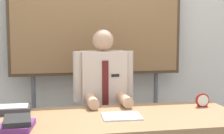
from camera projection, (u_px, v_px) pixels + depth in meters
name	position (u px, v px, depth m)	size (l,w,h in m)	color
back_wall	(94.00, 34.00, 3.64)	(6.40, 0.08, 2.70)	silver
desk	(117.00, 128.00, 2.53)	(1.89, 0.79, 0.75)	#9E754C
person	(104.00, 111.00, 3.13)	(0.55, 0.56, 1.40)	#2D2D33
bulletin_board	(97.00, 15.00, 3.42)	(1.75, 0.09, 2.18)	#4C3823
book_stack	(17.00, 124.00, 2.22)	(0.24, 0.28, 0.07)	#72337F
open_notebook	(121.00, 116.00, 2.51)	(0.28, 0.23, 0.01)	white
desk_clock	(202.00, 101.00, 2.83)	(0.11, 0.04, 0.11)	maroon
paper_tray	(13.00, 109.00, 2.63)	(0.26, 0.20, 0.06)	#333338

